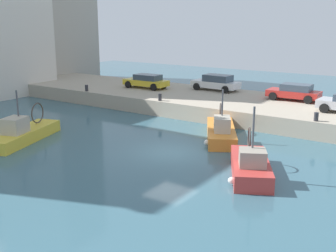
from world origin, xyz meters
TOP-DOWN VIEW (x-y plane):
  - water_surface at (0.00, 0.00)m, footprint 80.00×80.00m
  - quay_wall at (11.50, 0.00)m, footprint 9.00×56.00m
  - fishing_boat_red at (-0.54, -5.06)m, footprint 5.68×4.04m
  - fishing_boat_orange at (4.40, -0.89)m, footprint 6.36×4.56m
  - fishing_boat_yellow at (-2.98, 8.96)m, footprint 6.87×3.67m
  - parked_car_red at (13.41, -2.62)m, footprint 2.03×4.05m
  - parked_car_yellow at (11.67, 10.61)m, footprint 1.91×4.29m
  - parked_car_white at (14.18, 4.69)m, footprint 2.01×4.33m
  - mooring_bollard_south at (7.35, -6.00)m, footprint 0.28×0.28m
  - mooring_bollard_mid at (7.35, 6.00)m, footprint 0.28×0.28m
  - mooring_bollard_north at (7.35, 14.00)m, footprint 0.28×0.28m

SIDE VIEW (x-z plane):
  - water_surface at x=0.00m, z-range 0.00..0.00m
  - fishing_boat_red at x=-0.54m, z-range -2.05..2.27m
  - fishing_boat_orange at x=4.40m, z-range -1.90..2.13m
  - fishing_boat_yellow at x=-2.98m, z-range -1.87..2.14m
  - quay_wall at x=11.50m, z-range 0.00..1.20m
  - mooring_bollard_south at x=7.35m, z-range 1.20..1.75m
  - mooring_bollard_mid at x=7.35m, z-range 1.20..1.75m
  - mooring_bollard_north at x=7.35m, z-range 1.20..1.75m
  - parked_car_yellow at x=11.67m, z-range 1.23..2.51m
  - parked_car_red at x=13.41m, z-range 1.22..2.53m
  - parked_car_white at x=14.18m, z-range 1.21..2.63m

